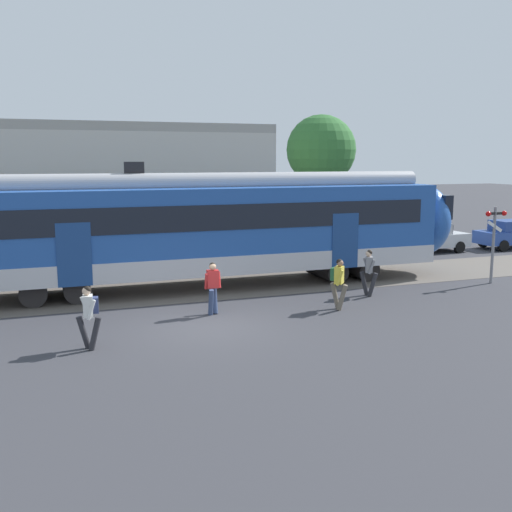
# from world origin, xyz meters

# --- Properties ---
(ground_plane) EXTENTS (160.00, 160.00, 0.00)m
(ground_plane) POSITION_xyz_m (0.00, 0.00, 0.00)
(ground_plane) COLOR #38383D
(pedestrian_white) EXTENTS (0.63, 0.57, 1.67)m
(pedestrian_white) POSITION_xyz_m (-3.30, -0.98, 0.99)
(pedestrian_white) COLOR #28282D
(pedestrian_white) RESTS_ON ground
(pedestrian_red) EXTENTS (0.56, 0.63, 1.67)m
(pedestrian_red) POSITION_xyz_m (0.61, 1.29, 0.96)
(pedestrian_red) COLOR navy
(pedestrian_red) RESTS_ON ground
(pedestrian_yellow) EXTENTS (0.51, 0.67, 1.67)m
(pedestrian_yellow) POSITION_xyz_m (4.59, 0.53, 0.99)
(pedestrian_yellow) COLOR #6B6051
(pedestrian_yellow) RESTS_ON ground
(pedestrian_grey) EXTENTS (0.56, 0.65, 1.67)m
(pedestrian_grey) POSITION_xyz_m (6.51, 1.89, 0.96)
(pedestrian_grey) COLOR #28282D
(pedestrian_grey) RESTS_ON ground
(parked_car_silver) EXTENTS (4.08, 1.91, 1.54)m
(parked_car_silver) POSITION_xyz_m (14.74, 9.65, 0.78)
(parked_car_silver) COLOR #B7BABF
(parked_car_silver) RESTS_ON ground
(parked_car_blue) EXTENTS (4.04, 1.83, 1.54)m
(parked_car_blue) POSITION_xyz_m (19.79, 9.31, 0.78)
(parked_car_blue) COLOR #284799
(parked_car_blue) RESTS_ON ground
(crossing_signal) EXTENTS (0.96, 0.22, 3.00)m
(crossing_signal) POSITION_xyz_m (12.19, 2.17, 2.01)
(crossing_signal) COLOR gray
(crossing_signal) RESTS_ON ground
(background_building) EXTENTS (18.24, 5.00, 9.20)m
(background_building) POSITION_xyz_m (-3.04, 12.24, 3.21)
(background_building) COLOR beige
(background_building) RESTS_ON ground
(street_tree_right) EXTENTS (4.00, 4.00, 7.34)m
(street_tree_right) POSITION_xyz_m (11.05, 15.18, 5.32)
(street_tree_right) COLOR brown
(street_tree_right) RESTS_ON ground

